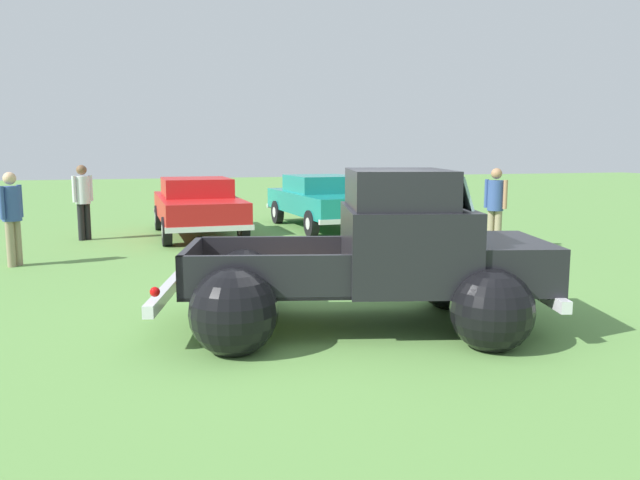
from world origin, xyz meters
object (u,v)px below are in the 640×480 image
(spectator_1, at_px, (495,203))
(lane_cone_0, at_px, (209,265))
(vintage_pickup_truck, at_px, (384,266))
(spectator_0, at_px, (12,213))
(show_car_0, at_px, (197,204))
(show_car_1, at_px, (323,199))
(lane_cone_1, at_px, (242,265))
(spectator_2, at_px, (83,197))

(spectator_1, xyz_separation_m, lane_cone_0, (-6.28, -1.70, -0.69))
(vintage_pickup_truck, bearing_deg, lane_cone_0, 133.83)
(spectator_0, bearing_deg, lane_cone_0, -5.17)
(show_car_0, height_order, lane_cone_0, show_car_0)
(lane_cone_0, bearing_deg, show_car_1, 58.91)
(lane_cone_1, bearing_deg, spectator_0, 144.37)
(spectator_0, xyz_separation_m, lane_cone_1, (3.79, -2.71, -0.69))
(spectator_2, bearing_deg, show_car_0, 52.84)
(lane_cone_1, bearing_deg, show_car_0, 91.09)
(spectator_1, xyz_separation_m, spectator_2, (-8.54, 4.09, 0.02))
(show_car_1, distance_m, spectator_0, 8.07)
(spectator_0, xyz_separation_m, spectator_1, (9.55, -0.88, 0.01))
(lane_cone_0, xyz_separation_m, lane_cone_1, (0.52, -0.14, 0.00))
(show_car_1, distance_m, lane_cone_1, 7.33)
(spectator_1, relative_size, lane_cone_1, 2.78)
(show_car_1, relative_size, spectator_2, 2.70)
(spectator_0, bearing_deg, show_car_0, 74.23)
(spectator_1, distance_m, spectator_2, 9.47)
(show_car_1, distance_m, spectator_2, 6.14)
(show_car_0, relative_size, spectator_0, 2.67)
(spectator_1, height_order, spectator_2, spectator_2)
(spectator_1, bearing_deg, spectator_0, -34.04)
(lane_cone_0, bearing_deg, spectator_2, 111.36)
(spectator_0, distance_m, lane_cone_0, 4.22)
(lane_cone_0, bearing_deg, spectator_1, 15.17)
(show_car_1, bearing_deg, lane_cone_1, -30.65)
(vintage_pickup_truck, relative_size, lane_cone_0, 7.85)
(vintage_pickup_truck, height_order, show_car_1, vintage_pickup_truck)
(show_car_0, xyz_separation_m, spectator_0, (-3.68, -3.21, 0.21))
(spectator_2, relative_size, lane_cone_0, 2.83)
(show_car_1, height_order, lane_cone_1, show_car_1)
(lane_cone_1, bearing_deg, vintage_pickup_truck, -66.99)
(show_car_0, distance_m, spectator_0, 4.89)
(spectator_0, distance_m, spectator_2, 3.37)
(vintage_pickup_truck, height_order, spectator_0, vintage_pickup_truck)
(show_car_0, bearing_deg, show_car_1, 98.63)
(show_car_0, distance_m, spectator_1, 7.16)
(show_car_0, xyz_separation_m, lane_cone_1, (0.11, -5.93, -0.47))
(spectator_0, bearing_deg, lane_cone_1, -2.56)
(show_car_0, height_order, lane_cone_1, show_car_0)
(show_car_0, height_order, show_car_1, same)
(show_car_1, height_order, spectator_0, spectator_0)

